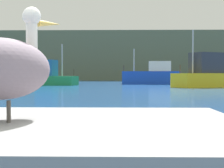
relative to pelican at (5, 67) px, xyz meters
The scene contains 5 objects.
hillside_backdrop 73.15m from the pelican, 89.87° to the left, with size 140.00×16.20×9.07m, color #5B664C.
pelican is the anchor object (origin of this frame).
fishing_boat_green 36.91m from the pelican, 101.12° to the left, with size 7.36×3.66×4.20m.
fishing_boat_yellow 31.46m from the pelican, 73.97° to the left, with size 7.58×5.49×4.84m.
fishing_boat_blue 40.52m from the pelican, 83.71° to the left, with size 6.61×2.43×4.03m.
Camera 1 is at (0.67, -3.14, 1.09)m, focal length 60.65 mm.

